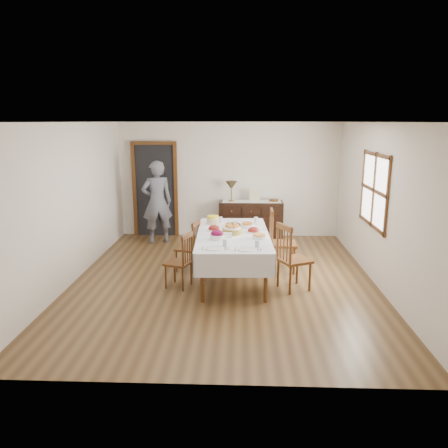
{
  "coord_description": "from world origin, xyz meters",
  "views": [
    {
      "loc": [
        0.28,
        -6.94,
        2.61
      ],
      "look_at": [
        0.0,
        0.1,
        0.95
      ],
      "focal_mm": 35.0,
      "sensor_mm": 36.0,
      "label": 1
    }
  ],
  "objects_px": {
    "chair_right_far": "(280,240)",
    "person": "(157,199)",
    "chair_left_near": "(181,260)",
    "chair_right_near": "(291,257)",
    "sideboard": "(251,220)",
    "table_lamp": "(231,186)",
    "dining_table": "(233,239)",
    "chair_left_far": "(190,246)"
  },
  "relations": [
    {
      "from": "chair_right_near",
      "to": "sideboard",
      "type": "relative_size",
      "value": 0.75
    },
    {
      "from": "chair_right_near",
      "to": "person",
      "type": "bearing_deg",
      "value": 18.39
    },
    {
      "from": "chair_left_far",
      "to": "dining_table",
      "type": "bearing_deg",
      "value": 77.44
    },
    {
      "from": "sideboard",
      "to": "chair_right_near",
      "type": "bearing_deg",
      "value": -79.44
    },
    {
      "from": "chair_right_near",
      "to": "sideboard",
      "type": "xyz_separation_m",
      "value": [
        -0.58,
        3.09,
        -0.11
      ]
    },
    {
      "from": "chair_right_far",
      "to": "person",
      "type": "xyz_separation_m",
      "value": [
        -2.51,
        1.77,
        0.4
      ]
    },
    {
      "from": "dining_table",
      "to": "table_lamp",
      "type": "bearing_deg",
      "value": 89.89
    },
    {
      "from": "dining_table",
      "to": "person",
      "type": "xyz_separation_m",
      "value": [
        -1.69,
        2.23,
        0.26
      ]
    },
    {
      "from": "chair_right_near",
      "to": "chair_left_near",
      "type": "bearing_deg",
      "value": 62.92
    },
    {
      "from": "dining_table",
      "to": "chair_left_near",
      "type": "xyz_separation_m",
      "value": [
        -0.82,
        -0.41,
        -0.25
      ]
    },
    {
      "from": "chair_right_near",
      "to": "sideboard",
      "type": "bearing_deg",
      "value": -15.44
    },
    {
      "from": "chair_left_far",
      "to": "table_lamp",
      "type": "height_order",
      "value": "table_lamp"
    },
    {
      "from": "chair_right_far",
      "to": "person",
      "type": "bearing_deg",
      "value": 55.42
    },
    {
      "from": "chair_left_near",
      "to": "chair_right_near",
      "type": "xyz_separation_m",
      "value": [
        1.75,
        -0.03,
        0.09
      ]
    },
    {
      "from": "chair_left_far",
      "to": "sideboard",
      "type": "height_order",
      "value": "chair_left_far"
    },
    {
      "from": "dining_table",
      "to": "chair_left_far",
      "type": "relative_size",
      "value": 2.61
    },
    {
      "from": "chair_left_near",
      "to": "person",
      "type": "distance_m",
      "value": 2.83
    },
    {
      "from": "chair_right_far",
      "to": "person",
      "type": "height_order",
      "value": "person"
    },
    {
      "from": "chair_left_near",
      "to": "chair_right_near",
      "type": "height_order",
      "value": "chair_right_near"
    },
    {
      "from": "chair_right_far",
      "to": "dining_table",
      "type": "bearing_deg",
      "value": 120.02
    },
    {
      "from": "dining_table",
      "to": "table_lamp",
      "type": "distance_m",
      "value": 2.66
    },
    {
      "from": "chair_right_near",
      "to": "chair_left_far",
      "type": "bearing_deg",
      "value": 37.53
    },
    {
      "from": "chair_left_near",
      "to": "chair_right_far",
      "type": "bearing_deg",
      "value": 137.43
    },
    {
      "from": "sideboard",
      "to": "table_lamp",
      "type": "height_order",
      "value": "table_lamp"
    },
    {
      "from": "chair_left_far",
      "to": "chair_right_near",
      "type": "distance_m",
      "value": 1.9
    },
    {
      "from": "chair_right_near",
      "to": "table_lamp",
      "type": "distance_m",
      "value": 3.29
    },
    {
      "from": "dining_table",
      "to": "sideboard",
      "type": "bearing_deg",
      "value": 80.34
    },
    {
      "from": "chair_left_near",
      "to": "table_lamp",
      "type": "bearing_deg",
      "value": -174.12
    },
    {
      "from": "sideboard",
      "to": "table_lamp",
      "type": "bearing_deg",
      "value": -175.99
    },
    {
      "from": "chair_left_near",
      "to": "chair_right_near",
      "type": "distance_m",
      "value": 1.75
    },
    {
      "from": "chair_left_far",
      "to": "person",
      "type": "relative_size",
      "value": 0.47
    },
    {
      "from": "chair_right_far",
      "to": "sideboard",
      "type": "xyz_separation_m",
      "value": [
        -0.47,
        2.18,
        -0.13
      ]
    },
    {
      "from": "sideboard",
      "to": "table_lamp",
      "type": "relative_size",
      "value": 3.1
    },
    {
      "from": "dining_table",
      "to": "table_lamp",
      "type": "xyz_separation_m",
      "value": [
        -0.09,
        2.61,
        0.51
      ]
    },
    {
      "from": "sideboard",
      "to": "person",
      "type": "xyz_separation_m",
      "value": [
        -2.04,
        -0.41,
        0.53
      ]
    },
    {
      "from": "chair_right_far",
      "to": "table_lamp",
      "type": "relative_size",
      "value": 2.42
    },
    {
      "from": "table_lamp",
      "to": "chair_left_near",
      "type": "bearing_deg",
      "value": -103.64
    },
    {
      "from": "dining_table",
      "to": "chair_right_far",
      "type": "distance_m",
      "value": 0.95
    },
    {
      "from": "chair_left_far",
      "to": "table_lamp",
      "type": "bearing_deg",
      "value": 177.77
    },
    {
      "from": "sideboard",
      "to": "dining_table",
      "type": "bearing_deg",
      "value": -97.55
    },
    {
      "from": "chair_left_near",
      "to": "table_lamp",
      "type": "height_order",
      "value": "table_lamp"
    },
    {
      "from": "chair_left_near",
      "to": "chair_right_far",
      "type": "distance_m",
      "value": 1.86
    }
  ]
}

